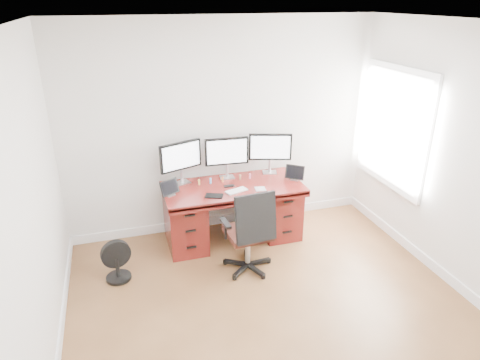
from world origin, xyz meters
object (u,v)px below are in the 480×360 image
object	(u,v)px
office_chair	(249,245)
floor_fan	(117,261)
desk	(232,210)
keyboard	(237,191)
monitor_center	(227,153)

from	to	relation	value
office_chair	floor_fan	size ratio (longest dim) A/B	2.16
desk	floor_fan	size ratio (longest dim) A/B	3.59
office_chair	floor_fan	distance (m)	1.46
floor_fan	keyboard	world-z (taller)	keyboard
office_chair	monitor_center	xyz separation A→B (m)	(0.02, 0.98, 0.75)
office_chair	keyboard	xyz separation A→B (m)	(0.01, 0.55, 0.42)
monitor_center	floor_fan	bearing A→B (deg)	-149.99
floor_fan	monitor_center	size ratio (longest dim) A/B	0.86
floor_fan	monitor_center	bearing A→B (deg)	14.87
monitor_center	keyboard	distance (m)	0.55
floor_fan	office_chair	bearing A→B (deg)	-21.91
floor_fan	keyboard	xyz separation A→B (m)	(1.45, 0.28, 0.53)
keyboard	office_chair	bearing A→B (deg)	-109.60
office_chair	floor_fan	bearing A→B (deg)	165.27
desk	floor_fan	bearing A→B (deg)	-161.60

